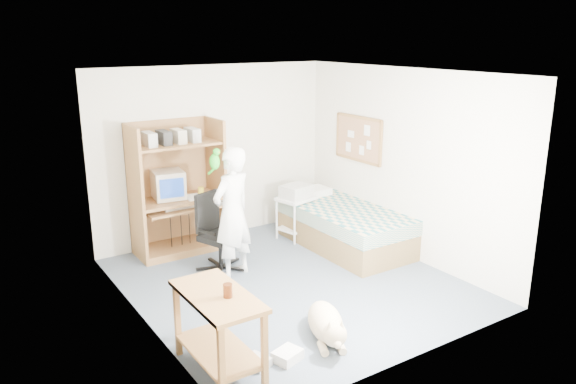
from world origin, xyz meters
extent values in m
plane|color=#475260|center=(0.00, 0.00, 0.00)|extent=(4.00, 4.00, 0.00)
cube|color=silver|center=(0.00, 2.00, 1.25)|extent=(3.60, 0.02, 2.50)
cube|color=silver|center=(1.80, 0.00, 1.25)|extent=(0.02, 4.00, 2.50)
cube|color=silver|center=(-1.80, 0.00, 1.25)|extent=(0.02, 4.00, 2.50)
cube|color=white|center=(0.00, 0.00, 2.50)|extent=(3.60, 4.00, 0.02)
cube|color=brown|center=(-1.28, 1.70, 0.90)|extent=(0.04, 0.60, 1.80)
cube|color=brown|center=(-0.12, 1.70, 0.90)|extent=(0.04, 0.60, 1.80)
cube|color=brown|center=(-0.70, 1.99, 0.90)|extent=(1.20, 0.02, 1.80)
cube|color=brown|center=(-0.70, 1.70, 0.74)|extent=(1.12, 0.60, 0.04)
cube|color=brown|center=(-0.70, 1.62, 0.64)|extent=(1.00, 0.50, 0.03)
cube|color=brown|center=(-0.70, 1.70, 1.50)|extent=(1.12, 0.55, 0.03)
cube|color=brown|center=(-0.70, 1.70, 0.05)|extent=(1.12, 0.60, 0.10)
cube|color=brown|center=(1.30, 0.60, 0.18)|extent=(1.00, 2.00, 0.36)
cube|color=#2C7177|center=(1.30, 0.60, 0.46)|extent=(1.02, 2.02, 0.20)
cube|color=white|center=(1.30, 1.40, 0.60)|extent=(0.55, 0.35, 0.12)
cube|color=brown|center=(-1.55, -1.20, 0.73)|extent=(0.50, 1.00, 0.04)
cube|color=brown|center=(-1.75, -1.65, 0.35)|extent=(0.05, 0.05, 0.70)
cube|color=brown|center=(-1.35, -1.65, 0.35)|extent=(0.05, 0.05, 0.70)
cube|color=brown|center=(-1.75, -0.75, 0.35)|extent=(0.05, 0.05, 0.70)
cube|color=brown|center=(-1.35, -0.75, 0.35)|extent=(0.05, 0.05, 0.70)
cube|color=brown|center=(-1.55, -1.20, 0.20)|extent=(0.46, 0.92, 0.03)
cube|color=#8B5E3E|center=(1.78, 0.90, 1.45)|extent=(0.03, 0.90, 0.60)
cube|color=brown|center=(1.77, 0.90, 1.76)|extent=(0.04, 0.94, 0.04)
cube|color=brown|center=(1.77, 0.90, 1.14)|extent=(0.04, 0.94, 0.04)
cylinder|color=black|center=(-0.52, 0.81, 0.04)|extent=(0.55, 0.55, 0.06)
cylinder|color=black|center=(-0.52, 0.81, 0.21)|extent=(0.06, 0.06, 0.37)
cube|color=black|center=(-0.52, 0.81, 0.43)|extent=(0.54, 0.54, 0.07)
cube|color=black|center=(-0.60, 1.01, 0.74)|extent=(0.38, 0.19, 0.51)
cube|color=black|center=(-0.74, 0.73, 0.57)|extent=(0.13, 0.27, 0.04)
cube|color=black|center=(-0.31, 0.89, 0.57)|extent=(0.13, 0.27, 0.04)
imported|color=white|center=(-0.47, 0.56, 0.82)|extent=(0.69, 0.57, 1.63)
ellipsoid|color=#199115|center=(-0.67, 0.58, 1.47)|extent=(0.12, 0.12, 0.19)
sphere|color=#199115|center=(-0.66, 0.54, 1.59)|extent=(0.08, 0.08, 0.08)
cone|color=orange|center=(-0.65, 0.51, 1.59)|extent=(0.04, 0.05, 0.03)
cylinder|color=#199115|center=(-0.69, 0.62, 1.36)|extent=(0.07, 0.13, 0.12)
ellipsoid|color=beige|center=(-0.40, -1.24, 0.15)|extent=(0.58, 0.76, 0.31)
sphere|color=beige|center=(-0.56, -1.59, 0.23)|extent=(0.23, 0.23, 0.23)
cone|color=beige|center=(-0.62, -1.58, 0.34)|extent=(0.07, 0.07, 0.09)
cone|color=beige|center=(-0.51, -1.63, 0.34)|extent=(0.07, 0.07, 0.09)
ellipsoid|color=beige|center=(-0.60, -1.68, 0.19)|extent=(0.12, 0.15, 0.08)
cylinder|color=beige|center=(-0.25, -0.90, 0.10)|extent=(0.14, 0.22, 0.11)
cube|color=silver|center=(0.93, 1.25, 0.60)|extent=(0.60, 0.53, 0.04)
cube|color=silver|center=(0.93, 1.25, 0.16)|extent=(0.55, 0.48, 0.03)
cylinder|color=silver|center=(0.70, 1.08, 0.30)|extent=(0.03, 0.03, 0.60)
cylinder|color=silver|center=(1.16, 1.08, 0.30)|extent=(0.03, 0.03, 0.60)
cylinder|color=silver|center=(0.70, 1.43, 0.30)|extent=(0.03, 0.03, 0.60)
cylinder|color=silver|center=(1.16, 1.43, 0.30)|extent=(0.03, 0.03, 0.60)
cube|color=#B6B6B1|center=(0.93, 1.25, 0.71)|extent=(0.48, 0.41, 0.18)
cube|color=beige|center=(-0.81, 1.75, 0.96)|extent=(0.45, 0.47, 0.38)
cube|color=navy|center=(-0.84, 1.54, 0.96)|extent=(0.32, 0.06, 0.26)
cube|color=beige|center=(-0.73, 1.58, 0.67)|extent=(0.45, 0.17, 0.03)
cylinder|color=yellow|center=(-0.38, 1.65, 0.82)|extent=(0.08, 0.08, 0.12)
cylinder|color=#411C0A|center=(-1.50, -1.30, 0.81)|extent=(0.08, 0.08, 0.12)
cube|color=white|center=(-0.96, -1.40, 0.05)|extent=(0.30, 0.26, 0.10)
cube|color=#A6A6A1|center=(-1.24, -1.32, 0.04)|extent=(0.24, 0.27, 0.08)
camera|label=1|loc=(-3.46, -5.22, 2.91)|focal=35.00mm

